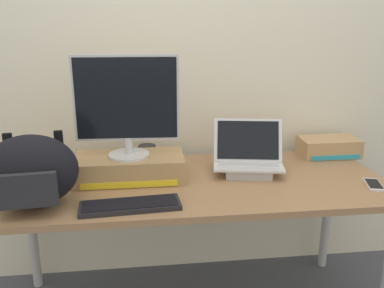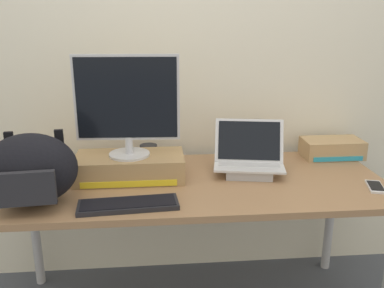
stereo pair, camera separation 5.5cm
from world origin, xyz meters
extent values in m
cube|color=silver|center=(0.00, 0.48, 1.30)|extent=(7.00, 0.10, 2.60)
cube|color=#99704C|center=(0.00, 0.00, 0.72)|extent=(1.83, 0.76, 0.03)
cylinder|color=#B2B2B7|center=(-0.86, 0.32, 0.35)|extent=(0.05, 0.05, 0.71)
cylinder|color=#B2B2B7|center=(0.86, 0.32, 0.35)|extent=(0.05, 0.05, 0.71)
cube|color=#A88456|center=(-0.29, 0.05, 0.80)|extent=(0.51, 0.25, 0.11)
cube|color=yellow|center=(-0.29, -0.07, 0.76)|extent=(0.44, 0.00, 0.03)
cylinder|color=silver|center=(-0.29, 0.05, 0.86)|extent=(0.19, 0.19, 0.01)
cylinder|color=silver|center=(-0.29, 0.05, 0.90)|extent=(0.04, 0.04, 0.08)
cube|color=silver|center=(-0.29, 0.05, 1.13)|extent=(0.48, 0.05, 0.39)
cube|color=black|center=(-0.29, 0.04, 1.13)|extent=(0.46, 0.03, 0.37)
cube|color=#ADADB2|center=(0.29, 0.06, 0.76)|extent=(0.25, 0.24, 0.04)
cube|color=silver|center=(0.29, 0.06, 0.79)|extent=(0.37, 0.27, 0.01)
cube|color=#B7B7BC|center=(0.29, 0.07, 0.79)|extent=(0.31, 0.17, 0.00)
cube|color=silver|center=(0.30, 0.12, 0.89)|extent=(0.35, 0.15, 0.20)
cube|color=black|center=(0.30, 0.12, 0.89)|extent=(0.31, 0.14, 0.18)
cube|color=black|center=(-0.29, -0.27, 0.75)|extent=(0.42, 0.16, 0.02)
cube|color=black|center=(-0.29, -0.27, 0.76)|extent=(0.39, 0.14, 0.00)
ellipsoid|color=black|center=(-0.68, -0.19, 0.89)|extent=(0.39, 0.27, 0.30)
cube|color=#232328|center=(-0.67, -0.32, 0.86)|extent=(0.23, 0.05, 0.13)
cube|color=black|center=(-0.79, -0.07, 0.90)|extent=(0.04, 0.02, 0.22)
cube|color=black|center=(-0.59, -0.05, 0.90)|extent=(0.04, 0.02, 0.22)
cylinder|color=black|center=(-0.21, 0.27, 0.79)|extent=(0.09, 0.09, 0.10)
torus|color=black|center=(-0.15, 0.27, 0.79)|extent=(0.06, 0.01, 0.06)
cube|color=silver|center=(0.82, -0.17, 0.74)|extent=(0.10, 0.16, 0.01)
cube|color=black|center=(0.82, -0.17, 0.75)|extent=(0.09, 0.13, 0.00)
sphere|color=#56B256|center=(-0.76, 0.09, 0.79)|extent=(0.10, 0.10, 0.10)
sphere|color=black|center=(-0.77, 0.05, 0.80)|extent=(0.01, 0.01, 0.01)
sphere|color=black|center=(-0.74, 0.05, 0.80)|extent=(0.01, 0.01, 0.01)
cube|color=tan|center=(0.80, 0.28, 0.79)|extent=(0.32, 0.18, 0.10)
cube|color=#2899BC|center=(0.80, 0.18, 0.76)|extent=(0.27, 0.00, 0.02)
camera|label=1|loc=(-0.22, -1.82, 1.48)|focal=38.84mm
camera|label=2|loc=(-0.16, -1.83, 1.48)|focal=38.84mm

